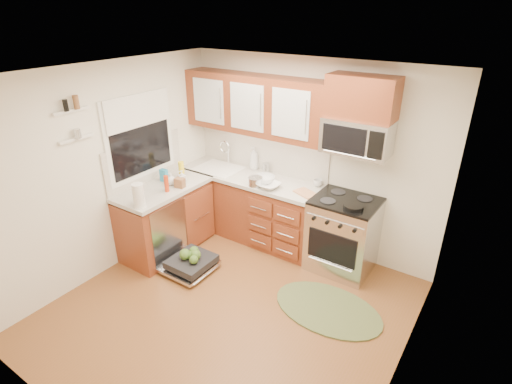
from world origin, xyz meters
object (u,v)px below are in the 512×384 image
Objects in this scene: dishwasher at (189,263)px; cutting_board at (306,193)px; upper_cabinets at (255,105)px; bowl_a at (269,186)px; range at (343,235)px; microwave at (357,136)px; paper_towel_roll at (139,196)px; stock_pot at (255,182)px; bowl_b at (264,179)px; cup at (318,183)px; sink at (219,176)px; skillet at (354,207)px; rug at (328,309)px.

dishwasher is 2.41× the size of cutting_board.
dishwasher is at bearing -134.48° from cutting_board.
bowl_a is (0.43, -0.32, -0.91)m from upper_cabinets.
cutting_board is 0.49m from bowl_a.
microwave reaches higher than range.
cutting_board is at bearing 43.96° from paper_towel_roll.
bowl_b is at bearing 74.56° from stock_pot.
sink is at bearing -170.99° from cup.
range reaches higher than dishwasher.
bowl_b is at bearing -35.79° from upper_cabinets.
skillet is 1.12m from bowl_a.
range is 5.02× the size of stock_pot.
rug is at bearing -46.51° from cutting_board.
stock_pot is at bearing -170.65° from bowl_a.
microwave is 2.64× the size of paper_towel_roll.
dishwasher is 6.11× the size of cup.
range is 0.78× the size of rug.
sink is 2.17× the size of bowl_a.
rug is at bearing 16.26° from paper_towel_roll.
skillet is 2.45m from paper_towel_roll.
bowl_b is 2.45× the size of cup.
bowl_b is (-1.27, 0.09, -0.00)m from skillet.
dishwasher is at bearing -111.57° from bowl_b.
upper_cabinets is at bearing 166.58° from cutting_board.
microwave is 2.66× the size of bowl_a.
microwave is 2.13m from sink.
rug is (0.21, -0.82, -0.46)m from range.
range is 3.27× the size of cutting_board.
bowl_a is at bearing 53.10° from paper_towel_roll.
dishwasher is 2.14m from skillet.
range is at bearing 36.27° from dishwasher.
rug is 10.61× the size of cup.
paper_towel_roll reaches higher than rug.
stock_pot reaches higher than rug.
microwave reaches higher than skillet.
cutting_board is at bearing 133.49° from rug.
sink is (-1.93, -0.13, -0.90)m from microwave.
upper_cabinets is 7.29× the size of bowl_b.
bowl_b reaches higher than dishwasher.
microwave is at bearing 118.22° from skillet.
microwave reaches higher than dishwasher.
cutting_board is (0.91, -0.22, -0.94)m from upper_cabinets.
cup reaches higher than sink.
skillet reaches higher than range.
dishwasher is 1.70m from cutting_board.
upper_cabinets is 2.16× the size of range.
cutting_board reaches higher than dishwasher.
skillet is (1.55, -0.30, -0.90)m from upper_cabinets.
bowl_b is (-1.33, 0.76, 0.96)m from rug.
upper_cabinets reaches higher than dishwasher.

